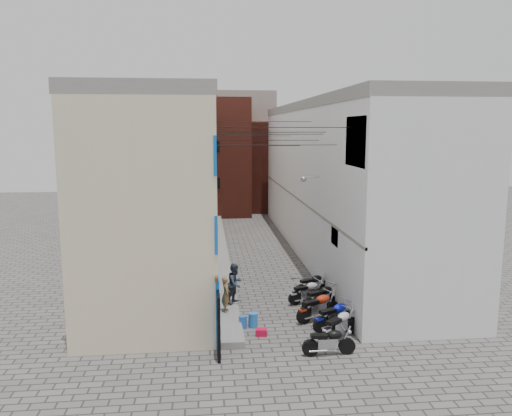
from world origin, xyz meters
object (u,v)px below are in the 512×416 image
object	(u,v)px
motorcycle_b	(340,324)
motorcycle_f	(308,291)
person_b	(235,283)
person_a	(226,294)
motorcycle_a	(329,340)
water_jug_far	(253,320)
red_crate	(261,332)
motorcycle_e	(322,296)
motorcycle_d	(318,305)
water_jug_near	(243,322)
motorcycle_c	(335,314)
motorcycle_g	(313,283)

from	to	relation	value
motorcycle_b	motorcycle_f	distance (m)	3.82
person_b	person_a	bearing A→B (deg)	-165.53
motorcycle_a	motorcycle_f	xyz separation A→B (m)	(0.34, 5.04, 0.02)
water_jug_far	red_crate	world-z (taller)	water_jug_far
motorcycle_b	motorcycle_e	xyz separation A→B (m)	(0.04, 2.94, 0.01)
motorcycle_f	red_crate	size ratio (longest dim) A/B	4.63
person_a	motorcycle_f	bearing A→B (deg)	-76.59
motorcycle_d	water_jug_near	bearing A→B (deg)	-107.71
red_crate	motorcycle_c	bearing A→B (deg)	5.68
motorcycle_g	water_jug_near	world-z (taller)	motorcycle_g
water_jug_near	person_b	bearing A→B (deg)	94.13
water_jug_near	motorcycle_d	bearing A→B (deg)	9.06
motorcycle_b	motorcycle_g	world-z (taller)	motorcycle_b
motorcycle_d	motorcycle_f	size ratio (longest dim) A/B	1.11
motorcycle_b	water_jug_far	world-z (taller)	motorcycle_b
person_b	water_jug_near	size ratio (longest dim) A/B	3.57
person_b	motorcycle_e	bearing A→B (deg)	-58.96
motorcycle_c	red_crate	world-z (taller)	motorcycle_c
motorcycle_c	motorcycle_d	bearing A→B (deg)	178.57
motorcycle_g	red_crate	distance (m)	5.09
motorcycle_b	water_jug_far	xyz separation A→B (m)	(-2.98, 1.41, -0.30)
motorcycle_d	motorcycle_f	world-z (taller)	motorcycle_d
motorcycle_c	motorcycle_g	bearing A→B (deg)	154.51
motorcycle_e	person_b	world-z (taller)	person_b
motorcycle_f	red_crate	xyz separation A→B (m)	(-2.39, -3.21, -0.41)
motorcycle_a	person_a	distance (m)	4.96
person_a	motorcycle_c	bearing A→B (deg)	-118.62
motorcycle_d	motorcycle_b	bearing A→B (deg)	-15.59
motorcycle_c	motorcycle_f	world-z (taller)	motorcycle_c
motorcycle_e	water_jug_far	bearing A→B (deg)	-90.38
person_b	motorcycle_c	bearing A→B (deg)	-86.56
motorcycle_c	red_crate	xyz separation A→B (m)	(-2.83, -0.28, -0.46)
water_jug_near	red_crate	size ratio (longest dim) A/B	1.17
person_b	motorcycle_g	bearing A→B (deg)	-30.34
person_a	water_jug_far	size ratio (longest dim) A/B	2.62
motorcycle_b	water_jug_far	bearing A→B (deg)	-153.16
person_a	water_jug_near	bearing A→B (deg)	-159.71
motorcycle_f	motorcycle_c	bearing A→B (deg)	-10.56
motorcycle_a	motorcycle_e	size ratio (longest dim) A/B	0.89
motorcycle_f	person_a	size ratio (longest dim) A/B	1.30
motorcycle_c	motorcycle_b	bearing A→B (deg)	-30.06
motorcycle_f	water_jug_near	distance (m)	3.89
motorcycle_e	motorcycle_f	bearing A→B (deg)	178.57
water_jug_near	red_crate	world-z (taller)	water_jug_near
person_a	water_jug_near	distance (m)	1.47
motorcycle_e	motorcycle_d	bearing A→B (deg)	-47.28
person_b	water_jug_near	xyz separation A→B (m)	(0.15, -2.08, -0.86)
water_jug_near	motorcycle_b	bearing A→B (deg)	-21.83
motorcycle_d	person_b	xyz separation A→B (m)	(-3.17, 1.60, 0.49)
motorcycle_g	red_crate	world-z (taller)	motorcycle_g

